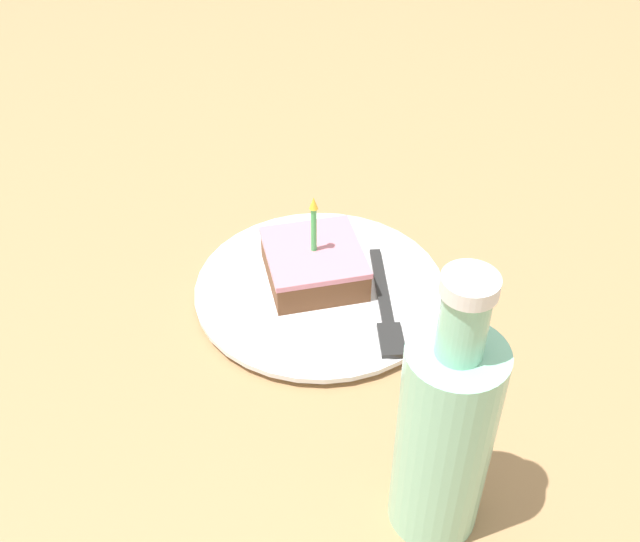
% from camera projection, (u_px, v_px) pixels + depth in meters
% --- Properties ---
extents(ground_plane, '(2.40, 2.40, 0.04)m').
position_uv_depth(ground_plane, '(302.00, 308.00, 0.83)').
color(ground_plane, '#9E754C').
rests_on(ground_plane, ground).
extents(plate, '(0.27, 0.27, 0.02)m').
position_uv_depth(plate, '(320.00, 289.00, 0.81)').
color(plate, silver).
rests_on(plate, ground_plane).
extents(cake_slice, '(0.11, 0.10, 0.10)m').
position_uv_depth(cake_slice, '(314.00, 263.00, 0.80)').
color(cake_slice, brown).
rests_on(cake_slice, plate).
extents(fork, '(0.16, 0.05, 0.00)m').
position_uv_depth(fork, '(385.00, 308.00, 0.77)').
color(fork, '#262626').
rests_on(fork, plate).
extents(bottle, '(0.07, 0.07, 0.25)m').
position_uv_depth(bottle, '(445.00, 433.00, 0.54)').
color(bottle, '#8CD1B2').
rests_on(bottle, ground_plane).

